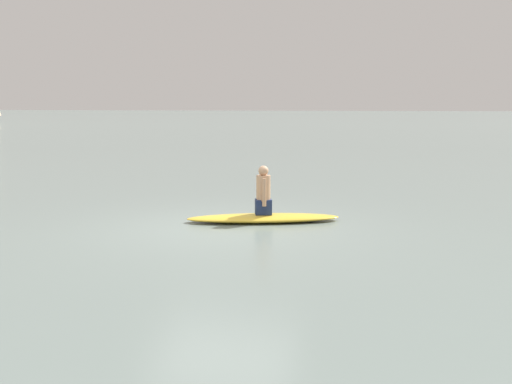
% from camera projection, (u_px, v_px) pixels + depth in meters
% --- Properties ---
extents(ground_plane, '(400.00, 400.00, 0.00)m').
position_uv_depth(ground_plane, '(223.00, 228.00, 10.86)').
color(ground_plane, slate).
extents(surfboard, '(2.89, 1.57, 0.14)m').
position_uv_depth(surfboard, '(263.00, 218.00, 11.44)').
color(surfboard, gold).
rests_on(surfboard, ground).
extents(person_paddler, '(0.36, 0.39, 0.90)m').
position_uv_depth(person_paddler, '(263.00, 192.00, 11.38)').
color(person_paddler, navy).
rests_on(person_paddler, surfboard).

